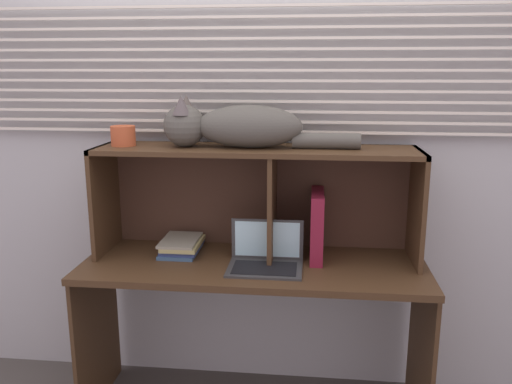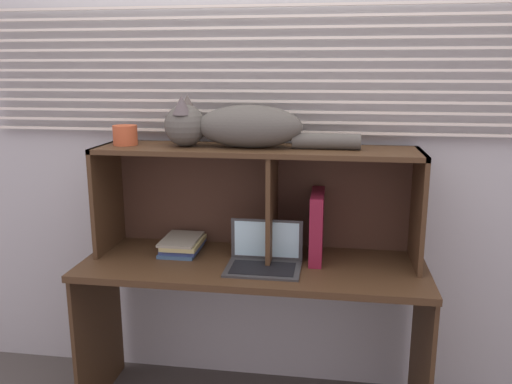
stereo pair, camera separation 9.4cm
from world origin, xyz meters
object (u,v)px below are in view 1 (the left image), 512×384
object	(u,v)px
laptop	(266,258)
binder_upright	(317,225)
cat	(234,126)
small_basket	(123,136)
book_stack	(182,246)

from	to	relation	value
laptop	binder_upright	world-z (taller)	binder_upright
laptop	binder_upright	distance (m)	0.28
cat	small_basket	size ratio (longest dim) A/B	7.87
book_stack	binder_upright	bearing A→B (deg)	0.20
cat	book_stack	size ratio (longest dim) A/B	3.47
laptop	small_basket	xyz separation A→B (m)	(-0.66, 0.14, 0.51)
small_basket	laptop	bearing A→B (deg)	-11.86
binder_upright	laptop	bearing A→B (deg)	-147.61
cat	binder_upright	bearing A→B (deg)	-0.00
binder_upright	book_stack	bearing A→B (deg)	-179.80
book_stack	cat	bearing A→B (deg)	0.49
cat	laptop	size ratio (longest dim) A/B	2.70
laptop	small_basket	distance (m)	0.85
book_stack	small_basket	world-z (taller)	small_basket
cat	book_stack	world-z (taller)	cat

